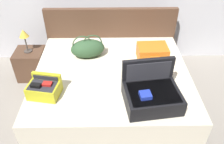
{
  "coord_description": "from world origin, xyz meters",
  "views": [
    {
      "loc": [
        -0.04,
        -1.99,
        2.41
      ],
      "look_at": [
        0.0,
        0.26,
        0.66
      ],
      "focal_mm": 36.93,
      "sensor_mm": 36.0,
      "label": 1
    }
  ],
  "objects_px": {
    "bed": "(112,88)",
    "hard_case_medium": "(152,53)",
    "hard_case_large": "(151,94)",
    "nightstand": "(31,64)",
    "duffel_bag": "(88,48)",
    "table_lamp": "(24,35)",
    "hard_case_small": "(44,88)"
  },
  "relations": [
    {
      "from": "bed",
      "to": "hard_case_medium",
      "type": "distance_m",
      "value": 0.74
    },
    {
      "from": "hard_case_large",
      "to": "nightstand",
      "type": "xyz_separation_m",
      "value": [
        -1.71,
        1.21,
        -0.45
      ]
    },
    {
      "from": "duffel_bag",
      "to": "table_lamp",
      "type": "distance_m",
      "value": 1.0
    },
    {
      "from": "hard_case_small",
      "to": "nightstand",
      "type": "distance_m",
      "value": 1.26
    },
    {
      "from": "bed",
      "to": "nightstand",
      "type": "bearing_deg",
      "value": 153.17
    },
    {
      "from": "duffel_bag",
      "to": "table_lamp",
      "type": "xyz_separation_m",
      "value": [
        -0.96,
        0.28,
        0.06
      ]
    },
    {
      "from": "hard_case_medium",
      "to": "hard_case_small",
      "type": "xyz_separation_m",
      "value": [
        -1.34,
        -0.7,
        -0.01
      ]
    },
    {
      "from": "bed",
      "to": "hard_case_medium",
      "type": "relative_size",
      "value": 4.85
    },
    {
      "from": "hard_case_large",
      "to": "duffel_bag",
      "type": "relative_size",
      "value": 1.26
    },
    {
      "from": "hard_case_small",
      "to": "table_lamp",
      "type": "bearing_deg",
      "value": 125.84
    },
    {
      "from": "duffel_bag",
      "to": "table_lamp",
      "type": "bearing_deg",
      "value": 163.47
    },
    {
      "from": "hard_case_large",
      "to": "table_lamp",
      "type": "xyz_separation_m",
      "value": [
        -1.71,
        1.21,
        0.07
      ]
    },
    {
      "from": "bed",
      "to": "hard_case_large",
      "type": "distance_m",
      "value": 0.81
    },
    {
      "from": "duffel_bag",
      "to": "nightstand",
      "type": "height_order",
      "value": "duffel_bag"
    },
    {
      "from": "nightstand",
      "to": "hard_case_large",
      "type": "bearing_deg",
      "value": -35.32
    },
    {
      "from": "bed",
      "to": "table_lamp",
      "type": "bearing_deg",
      "value": 153.17
    },
    {
      "from": "hard_case_medium",
      "to": "nightstand",
      "type": "xyz_separation_m",
      "value": [
        -1.85,
        0.37,
        -0.43
      ]
    },
    {
      "from": "nightstand",
      "to": "table_lamp",
      "type": "distance_m",
      "value": 0.52
    },
    {
      "from": "hard_case_medium",
      "to": "hard_case_small",
      "type": "bearing_deg",
      "value": -154.55
    },
    {
      "from": "hard_case_large",
      "to": "hard_case_small",
      "type": "xyz_separation_m",
      "value": [
        -1.2,
        0.14,
        -0.03
      ]
    },
    {
      "from": "hard_case_large",
      "to": "nightstand",
      "type": "distance_m",
      "value": 2.14
    },
    {
      "from": "bed",
      "to": "hard_case_small",
      "type": "height_order",
      "value": "hard_case_small"
    },
    {
      "from": "bed",
      "to": "nightstand",
      "type": "relative_size",
      "value": 4.23
    },
    {
      "from": "duffel_bag",
      "to": "table_lamp",
      "type": "height_order",
      "value": "duffel_bag"
    },
    {
      "from": "hard_case_small",
      "to": "duffel_bag",
      "type": "relative_size",
      "value": 0.76
    },
    {
      "from": "hard_case_small",
      "to": "duffel_bag",
      "type": "distance_m",
      "value": 0.9
    },
    {
      "from": "hard_case_large",
      "to": "nightstand",
      "type": "bearing_deg",
      "value": 137.16
    },
    {
      "from": "hard_case_large",
      "to": "hard_case_small",
      "type": "distance_m",
      "value": 1.21
    },
    {
      "from": "bed",
      "to": "duffel_bag",
      "type": "height_order",
      "value": "duffel_bag"
    },
    {
      "from": "bed",
      "to": "hard_case_large",
      "type": "relative_size",
      "value": 3.13
    },
    {
      "from": "bed",
      "to": "hard_case_medium",
      "type": "height_order",
      "value": "hard_case_medium"
    },
    {
      "from": "hard_case_large",
      "to": "table_lamp",
      "type": "relative_size",
      "value": 1.72
    }
  ]
}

